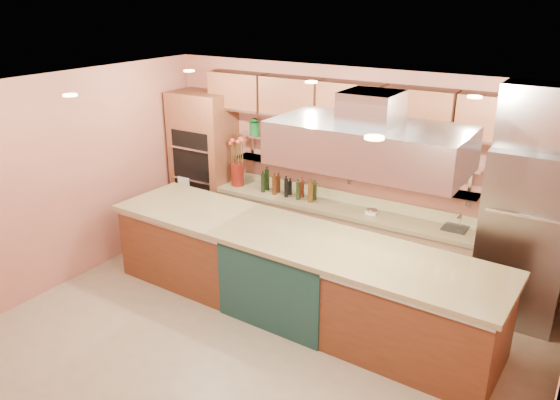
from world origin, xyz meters
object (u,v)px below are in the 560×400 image
Objects in this scene: copper_kettle at (279,133)px; kitchen_scale at (372,211)px; island at (292,273)px; green_canister at (316,137)px; flower_vase at (237,174)px; refrigerator at (524,237)px.

kitchen_scale is at bearing -7.82° from copper_kettle.
island is 2.32m from copper_kettle.
kitchen_scale is at bearing 73.76° from island.
kitchen_scale is 0.79× the size of green_canister.
island reaches higher than kitchen_scale.
island is 2.30m from flower_vase.
refrigerator is 3.00m from green_canister.
green_canister reaches higher than flower_vase.
refrigerator is 2.75m from island.
island is at bearing -36.87° from flower_vase.
flower_vase is at bearing -160.61° from copper_kettle.
flower_vase is (-1.78, 1.33, 0.59)m from island.
kitchen_scale is (2.23, 0.00, -0.13)m from flower_vase.
green_canister is at bearing 111.77° from island.
refrigerator is 0.42× the size of island.
copper_kettle is (0.63, 0.22, 0.69)m from flower_vase.
refrigerator is at bearing -4.54° from green_canister.
copper_kettle is 0.61m from green_canister.
island is at bearing -70.56° from green_canister.
kitchen_scale is 1.81m from copper_kettle.
flower_vase is at bearing 179.86° from refrigerator.
refrigerator reaches higher than copper_kettle.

